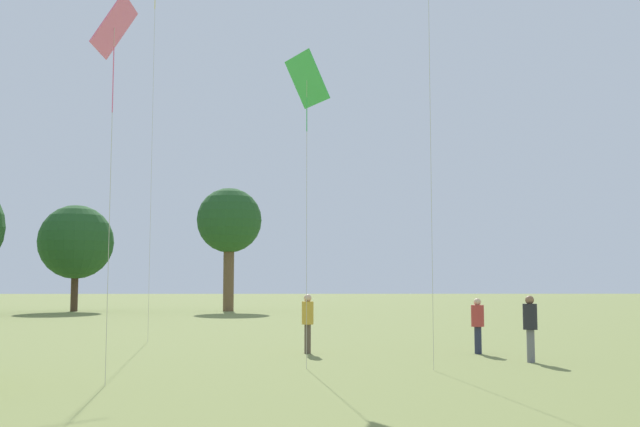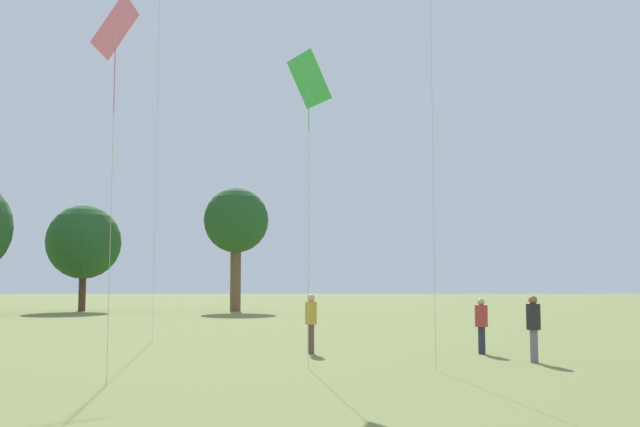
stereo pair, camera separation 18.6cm
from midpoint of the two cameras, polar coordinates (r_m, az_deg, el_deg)
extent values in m
cylinder|color=#282D42|center=(24.18, 12.44, -9.42)|extent=(0.25, 0.25, 0.85)
cylinder|color=#B23833|center=(24.14, 12.40, -7.63)|extent=(0.45, 0.45, 0.67)
sphere|color=#DBAD89|center=(24.12, 12.38, -6.60)|extent=(0.23, 0.23, 0.23)
cylinder|color=brown|center=(23.82, -0.47, -9.53)|extent=(0.28, 0.28, 0.91)
cylinder|color=gold|center=(23.78, -0.46, -7.58)|extent=(0.51, 0.51, 0.72)
sphere|color=#DBAD89|center=(23.76, -0.46, -6.46)|extent=(0.25, 0.25, 0.25)
cylinder|color=slate|center=(21.93, 16.24, -9.69)|extent=(0.30, 0.30, 0.91)
cylinder|color=#232328|center=(21.88, 16.18, -7.57)|extent=(0.55, 0.55, 0.72)
sphere|color=brown|center=(21.87, 16.15, -6.35)|extent=(0.25, 0.25, 0.25)
cylinder|color=#BCB7A8|center=(29.52, -12.18, 4.33)|extent=(0.01, 0.01, 14.17)
cube|color=pink|center=(17.92, -15.00, 13.51)|extent=(0.74, 1.32, 1.12)
cylinder|color=pink|center=(17.58, -15.10, 9.78)|extent=(0.02, 0.02, 1.49)
cylinder|color=#BCB7A8|center=(17.07, -15.32, 0.81)|extent=(0.01, 0.01, 7.93)
cube|color=green|center=(20.27, -0.59, 10.16)|extent=(1.23, 1.53, 1.25)
cylinder|color=green|center=(20.04, -0.59, 7.56)|extent=(0.02, 0.02, 0.92)
cylinder|color=#BCB7A8|center=(19.60, -0.60, -0.62)|extent=(0.01, 0.01, 7.61)
cylinder|color=#473323|center=(61.88, -17.58, -5.34)|extent=(0.55, 0.55, 3.84)
sphere|color=#235123|center=(61.97, -17.48, -2.09)|extent=(5.82, 5.82, 5.82)
cylinder|color=brown|center=(59.60, -6.36, -4.64)|extent=(0.84, 0.84, 5.77)
sphere|color=#235123|center=(59.80, -6.32, -0.52)|extent=(5.13, 5.13, 5.13)
camera|label=1|loc=(0.09, -89.65, -0.03)|focal=42.00mm
camera|label=2|loc=(0.09, 90.35, 0.03)|focal=42.00mm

